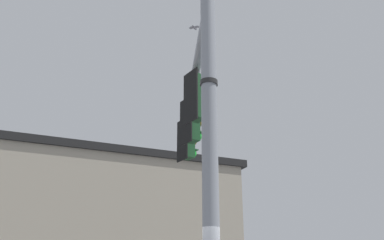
% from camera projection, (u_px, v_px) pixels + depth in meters
% --- Properties ---
extents(signal_pole, '(0.26, 0.26, 7.30)m').
position_uv_depth(signal_pole, '(210.00, 154.00, 7.03)').
color(signal_pole, gray).
rests_on(signal_pole, ground).
extents(mast_arm, '(4.95, 2.79, 0.19)m').
position_uv_depth(mast_arm, '(195.00, 77.00, 10.59)').
color(mast_arm, gray).
extents(traffic_light_nearest_pole, '(0.54, 0.49, 1.31)m').
position_uv_depth(traffic_light_nearest_pole, '(198.00, 98.00, 9.77)').
color(traffic_light_nearest_pole, black).
extents(traffic_light_mid_inner, '(0.54, 0.49, 1.31)m').
position_uv_depth(traffic_light_mid_inner, '(192.00, 122.00, 11.17)').
color(traffic_light_mid_inner, black).
extents(traffic_light_mid_outer, '(0.54, 0.49, 1.31)m').
position_uv_depth(traffic_light_mid_outer, '(188.00, 141.00, 12.58)').
color(traffic_light_mid_outer, black).
extents(street_name_sign, '(1.08, 0.66, 0.22)m').
position_uv_depth(street_name_sign, '(207.00, 90.00, 7.74)').
color(street_name_sign, '#147238').
extents(bird_flying, '(0.37, 0.31, 0.10)m').
position_uv_depth(bird_flying, '(194.00, 27.00, 14.63)').
color(bird_flying, gray).
extents(tree_by_storefront, '(3.94, 3.94, 6.00)m').
position_uv_depth(tree_by_storefront, '(22.00, 230.00, 18.93)').
color(tree_by_storefront, '#4C3823').
rests_on(tree_by_storefront, ground).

